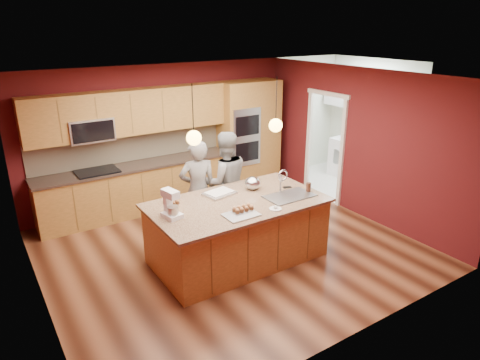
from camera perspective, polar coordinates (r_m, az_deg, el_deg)
floor at (r=6.96m, az=-1.36°, el=-9.12°), size 5.50×5.50×0.00m
ceiling at (r=6.11m, az=-1.57°, el=13.55°), size 5.50×5.50×0.00m
wall_back at (r=8.55m, az=-10.34°, el=5.95°), size 5.50×0.00×5.50m
wall_front at (r=4.63m, az=15.15°, el=-6.92°), size 5.50×0.00×5.50m
wall_left at (r=5.58m, az=-26.29°, el=-3.62°), size 0.00×5.00×5.00m
wall_right at (r=8.13m, az=15.33°, el=4.81°), size 0.00×5.00×5.00m
cabinet_run at (r=8.19m, az=-13.84°, el=2.39°), size 3.74×0.64×2.30m
oven_column at (r=9.20m, az=1.17°, el=5.98°), size 1.30×0.62×2.30m
doorway_trim at (r=8.72m, az=11.19°, el=4.12°), size 0.08×1.11×2.20m
laundry_room at (r=9.97m, az=16.80°, el=10.94°), size 2.60×2.70×2.70m
pendant_left at (r=5.62m, az=-6.17°, el=5.64°), size 0.20×0.20×0.80m
pendant_right at (r=6.32m, az=4.77°, el=7.31°), size 0.20×0.20×0.80m
island at (r=6.47m, az=-0.22°, el=-6.63°), size 2.57×1.44×1.33m
person_left at (r=7.03m, az=-5.61°, el=-1.32°), size 0.70×0.55×1.68m
person_right at (r=7.25m, az=-2.01°, el=-0.26°), size 0.98×0.85×1.75m
stand_mixer at (r=5.79m, az=-9.18°, el=-3.39°), size 0.25×0.31×0.39m
sheet_cake at (r=6.53m, az=-2.75°, el=-1.75°), size 0.51×0.41×0.05m
cooling_rack at (r=5.82m, az=0.14°, el=-4.66°), size 0.46×0.33×0.02m
mixing_bowl at (r=6.70m, az=1.69°, el=-0.44°), size 0.25×0.25×0.21m
plate at (r=6.03m, az=4.75°, el=-3.85°), size 0.18×0.18×0.01m
tumbler at (r=6.69m, az=9.11°, el=-0.96°), size 0.08×0.08×0.15m
phone at (r=6.84m, az=6.31°, el=-0.96°), size 0.15×0.11×0.01m
cupcakes_left at (r=6.28m, az=-9.16°, el=-2.81°), size 0.21×0.21×0.06m
cupcakes_rack at (r=5.92m, az=0.38°, el=-3.78°), size 0.31×0.15×0.07m
cupcakes_right at (r=7.01m, az=1.43°, el=-0.05°), size 0.15×0.15×0.07m
washer at (r=9.98m, az=16.97°, el=2.46°), size 0.80×0.82×1.04m
dryer at (r=10.42m, az=13.75°, el=3.06°), size 0.63×0.65×0.88m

